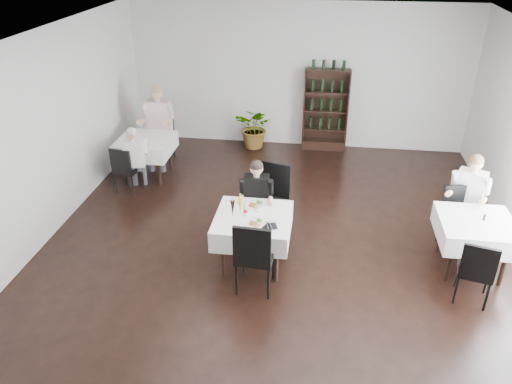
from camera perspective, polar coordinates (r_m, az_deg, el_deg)
room_shell at (r=6.41m, az=2.29°, el=2.63°), size 9.00×9.00×9.00m
wine_shelf at (r=10.64m, az=7.96°, el=9.17°), size 0.90×0.28×1.75m
main_table at (r=6.87m, az=-0.34°, el=-3.85°), size 1.03×1.03×0.77m
left_table at (r=9.60m, az=-12.49°, el=5.17°), size 0.98×0.98×0.77m
right_table at (r=7.39m, az=23.77°, el=-4.03°), size 0.98×0.98×0.77m
potted_tree at (r=10.74m, az=-0.05°, el=7.39°), size 1.00×0.93×0.91m
main_chair_far at (r=7.53m, az=1.65°, el=-0.44°), size 0.64×0.65×1.15m
main_chair_near at (r=6.36m, az=-0.23°, el=-7.00°), size 0.51×0.51×1.05m
left_chair_far at (r=10.28m, az=-10.79°, el=6.81°), size 0.52×0.53×1.06m
left_chair_near at (r=9.11m, az=-14.74°, el=2.76°), size 0.46×0.47×0.87m
right_chair_far at (r=7.87m, az=22.08°, el=-2.32°), size 0.51×0.51×0.95m
right_chair_near at (r=6.80m, az=23.89°, el=-8.01°), size 0.51×0.51×0.91m
diner_main at (r=7.28m, az=0.03°, el=-0.53°), size 0.51×0.52×1.32m
diner_left_far at (r=9.92m, az=-11.14°, el=8.05°), size 0.61×0.60×1.61m
diner_left_near at (r=9.03m, az=-13.70°, el=4.23°), size 0.51×0.54×1.24m
diner_right_far at (r=7.87m, az=23.09°, el=-0.17°), size 0.64×0.67×1.42m
plate_far at (r=7.01m, az=-0.03°, el=-1.53°), size 0.33×0.33×0.08m
plate_near at (r=6.60m, az=-0.01°, el=-3.62°), size 0.31×0.31×0.07m
pilsner_dark at (r=6.76m, az=-2.68°, el=-1.83°), size 0.07×0.07×0.28m
pilsner_lager at (r=6.80m, az=-1.79°, el=-1.53°), size 0.07×0.07×0.31m
coke_bottle at (r=6.75m, az=-1.19°, el=-2.02°), size 0.06×0.06×0.24m
napkin_cutlery at (r=6.57m, az=1.50°, el=-3.92°), size 0.24×0.22×0.02m
pepper_mill at (r=7.35m, az=24.64°, el=-2.65°), size 0.04×0.04×0.09m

